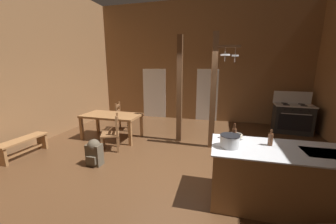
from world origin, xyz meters
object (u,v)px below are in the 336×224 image
at_px(stove_range, 292,118).
at_px(bench_along_left_wall, 23,145).
at_px(bottle_tall_on_counter, 234,135).
at_px(bottle_short_on_counter, 270,139).
at_px(stockpot_on_counter, 230,141).
at_px(backpack, 94,152).
at_px(kitchen_island, 283,178).
at_px(ladderback_chair_near_window, 122,117).
at_px(ladderback_chair_by_post, 112,133).
at_px(dining_table, 112,117).
at_px(mixing_bowl_on_counter, 235,136).

xyz_separation_m(stove_range, bench_along_left_wall, (-6.87, -3.78, -0.19)).
height_order(bottle_tall_on_counter, bottle_short_on_counter, bottle_tall_on_counter).
bearing_deg(stove_range, stockpot_on_counter, -116.98).
bearing_deg(bottle_short_on_counter, backpack, 175.46).
height_order(kitchen_island, bottle_short_on_counter, bottle_short_on_counter).
distance_m(kitchen_island, backpack, 3.62).
height_order(ladderback_chair_near_window, stockpot_on_counter, stockpot_on_counter).
distance_m(kitchen_island, bottle_short_on_counter, 0.61).
height_order(kitchen_island, bench_along_left_wall, kitchen_island).
xyz_separation_m(kitchen_island, backpack, (-3.60, 0.38, -0.15)).
bearing_deg(ladderback_chair_by_post, kitchen_island, -18.59).
bearing_deg(bench_along_left_wall, bottle_short_on_counter, -2.32).
xyz_separation_m(dining_table, bottle_short_on_counter, (3.91, -1.91, 0.38)).
height_order(stockpot_on_counter, mixing_bowl_on_counter, stockpot_on_counter).
bearing_deg(mixing_bowl_on_counter, ladderback_chair_by_post, 162.42).
relative_size(ladderback_chair_by_post, backpack, 1.59).
xyz_separation_m(backpack, mixing_bowl_on_counter, (2.89, -0.09, 0.65)).
bearing_deg(backpack, kitchen_island, -6.09).
relative_size(stove_range, bench_along_left_wall, 1.16).
relative_size(ladderback_chair_near_window, backpack, 1.59).
height_order(ladderback_chair_by_post, bottle_short_on_counter, bottle_short_on_counter).
bearing_deg(bottle_short_on_counter, stove_range, 68.92).
distance_m(stove_range, ladderback_chair_near_window, 5.70).
bearing_deg(bottle_short_on_counter, kitchen_island, -29.05).
xyz_separation_m(kitchen_island, bench_along_left_wall, (-5.54, 0.33, -0.17)).
xyz_separation_m(ladderback_chair_near_window, bench_along_left_wall, (-1.31, -2.54, -0.16)).
distance_m(backpack, bottle_tall_on_counter, 2.96).
distance_m(stockpot_on_counter, bottle_tall_on_counter, 0.19).
distance_m(kitchen_island, bottle_tall_on_counter, 0.96).
bearing_deg(bottle_tall_on_counter, stove_range, 62.77).
distance_m(dining_table, bench_along_left_wall, 2.24).
height_order(dining_table, bottle_short_on_counter, bottle_short_on_counter).
bearing_deg(ladderback_chair_near_window, stove_range, 12.58).
bearing_deg(ladderback_chair_by_post, stockpot_on_counter, -25.43).
xyz_separation_m(kitchen_island, ladderback_chair_near_window, (-4.23, 2.87, -0.01)).
distance_m(ladderback_chair_by_post, bench_along_left_wall, 2.10).
xyz_separation_m(ladderback_chair_by_post, bench_along_left_wall, (-1.89, -0.89, -0.16)).
bearing_deg(ladderback_chair_by_post, dining_table, 120.45).
height_order(stove_range, dining_table, stove_range).
relative_size(kitchen_island, bottle_short_on_counter, 8.50).
relative_size(kitchen_island, ladderback_chair_near_window, 2.29).
height_order(kitchen_island, ladderback_chair_near_window, ladderback_chair_near_window).
relative_size(stove_range, bottle_short_on_counter, 5.15).
height_order(kitchen_island, ladderback_chair_by_post, ladderback_chair_by_post).
relative_size(dining_table, ladderback_chair_by_post, 1.81).
distance_m(ladderback_chair_by_post, bottle_tall_on_counter, 3.18).
height_order(stove_range, bottle_tall_on_counter, stove_range).
bearing_deg(ladderback_chair_by_post, bottle_short_on_counter, -17.91).
height_order(bench_along_left_wall, backpack, backpack).
height_order(stockpot_on_counter, bottle_short_on_counter, bottle_short_on_counter).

